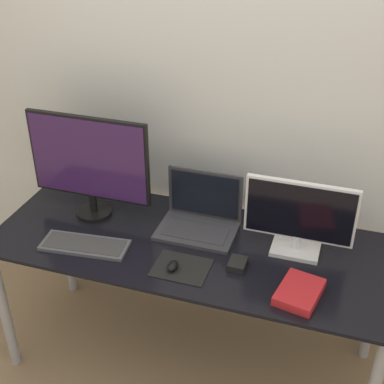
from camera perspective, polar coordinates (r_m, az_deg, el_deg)
wall_back at (r=2.66m, az=2.81°, el=8.21°), size 7.00×0.05×2.50m
desk at (r=2.59m, az=-0.13°, el=-7.35°), size 1.89×0.74×0.77m
monitor_left at (r=2.64m, az=-10.92°, el=3.08°), size 0.62×0.18×0.53m
monitor_right at (r=2.42m, az=11.37°, el=-2.63°), size 0.49×0.15×0.36m
laptop at (r=2.60m, az=0.78°, el=-2.53°), size 0.38×0.27×0.27m
keyboard at (r=2.55m, az=-11.37°, el=-5.57°), size 0.42×0.20×0.02m
mousepad at (r=2.38m, az=-1.14°, el=-8.07°), size 0.25×0.20×0.00m
mouse at (r=2.36m, az=-2.06°, el=-7.89°), size 0.05×0.07×0.04m
book at (r=2.27m, az=11.37°, el=-10.43°), size 0.20×0.25×0.04m
power_brick at (r=2.39m, az=4.88°, el=-7.66°), size 0.08×0.10×0.03m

